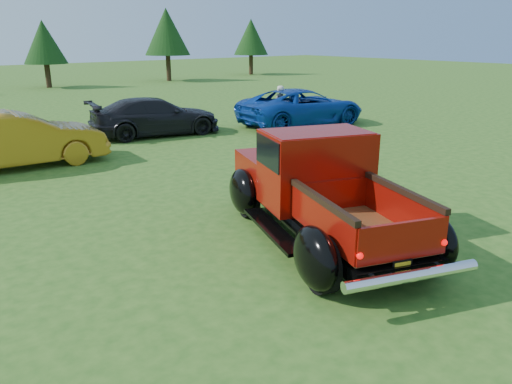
% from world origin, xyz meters
% --- Properties ---
extents(ground, '(120.00, 120.00, 0.00)m').
position_xyz_m(ground, '(0.00, 0.00, 0.00)').
color(ground, '#2B5719').
rests_on(ground, ground).
extents(tree_mid_right, '(2.82, 2.82, 4.40)m').
position_xyz_m(tree_mid_right, '(6.00, 30.00, 2.97)').
color(tree_mid_right, '#332114').
rests_on(tree_mid_right, ground).
extents(tree_east, '(3.46, 3.46, 5.40)m').
position_xyz_m(tree_east, '(15.00, 29.50, 3.66)').
color(tree_east, '#332114').
rests_on(tree_east, ground).
extents(tree_far_east, '(3.07, 3.07, 4.80)m').
position_xyz_m(tree_far_east, '(24.00, 30.50, 3.25)').
color(tree_far_east, '#332114').
rests_on(tree_far_east, ground).
extents(pickup_truck, '(3.69, 5.38, 1.87)m').
position_xyz_m(pickup_truck, '(1.32, 0.16, 0.89)').
color(pickup_truck, black).
rests_on(pickup_truck, ground).
extents(show_car_yellow, '(4.66, 1.92, 1.50)m').
position_xyz_m(show_car_yellow, '(-1.50, 8.56, 0.75)').
color(show_car_yellow, '#B07517').
rests_on(show_car_yellow, ground).
extents(show_car_grey, '(4.87, 2.70, 1.34)m').
position_xyz_m(show_car_grey, '(3.57, 10.28, 0.67)').
color(show_car_grey, black).
rests_on(show_car_grey, ground).
extents(show_car_blue, '(5.41, 2.91, 1.44)m').
position_xyz_m(show_car_blue, '(9.01, 8.44, 0.72)').
color(show_car_blue, '#0D3899').
rests_on(show_car_blue, ground).
extents(spectator, '(0.66, 0.54, 1.58)m').
position_xyz_m(spectator, '(8.20, 8.87, 0.79)').
color(spectator, beige).
rests_on(spectator, ground).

